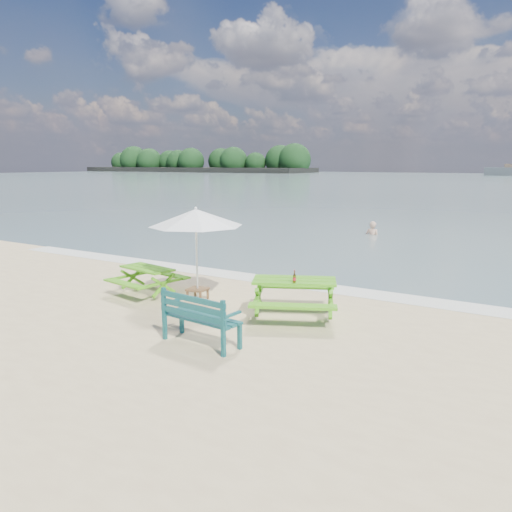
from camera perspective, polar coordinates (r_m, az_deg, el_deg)
The scene contains 9 objects.
foam_strip at distance 13.67m, azimuth 4.06°, elevation -3.10°, with size 22.00×0.90×0.01m, color silver.
island_headland at distance 187.46m, azimuth -7.09°, elevation 10.53°, with size 90.00×22.00×7.60m.
picnic_table_left at distance 12.74m, azimuth -12.27°, elevation -2.85°, with size 1.69×1.82×0.69m.
picnic_table_right at distance 10.63m, azimuth 4.38°, elevation -4.93°, with size 2.38×2.48×0.83m.
park_bench at distance 9.16m, azimuth -6.26°, elevation -8.23°, with size 1.58×0.67×0.95m.
side_table at distance 12.06m, azimuth -6.69°, elevation -4.31°, with size 0.49×0.49×0.29m.
patio_umbrella at distance 11.73m, azimuth -6.88°, elevation 4.38°, with size 2.47×2.47×2.18m.
beer_bottle at distance 10.21m, azimuth 4.40°, elevation -2.59°, with size 0.07×0.07×0.26m.
swimmer at distance 23.58m, azimuth 13.13°, elevation 1.78°, with size 0.65×0.43×1.76m.
Camera 1 is at (6.05, -7.22, 3.24)m, focal length 35.00 mm.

